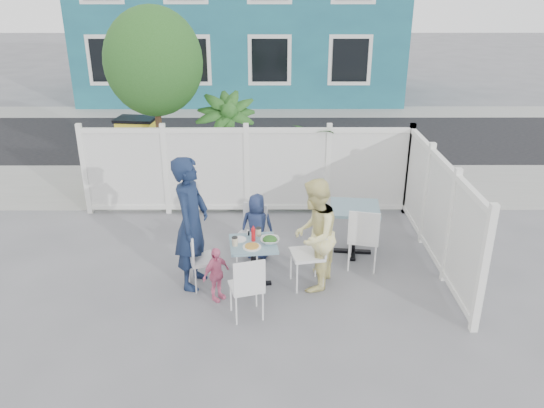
{
  "coord_description": "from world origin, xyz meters",
  "views": [
    {
      "loc": [
        0.53,
        -6.57,
        3.94
      ],
      "look_at": [
        0.55,
        0.26,
        1.07
      ],
      "focal_mm": 35.0,
      "sensor_mm": 36.0,
      "label": 1
    }
  ],
  "objects_px": {
    "main_table": "(253,253)",
    "chair_right": "(313,248)",
    "chair_near": "(248,284)",
    "man": "(191,223)",
    "utility_cabinet": "(139,152)",
    "chair_left": "(197,255)",
    "boy": "(257,226)",
    "chair_back": "(253,228)",
    "toddler": "(216,274)",
    "spare_table": "(354,217)",
    "woman": "(314,235)"
  },
  "relations": [
    {
      "from": "chair_right",
      "to": "woman",
      "type": "distance_m",
      "value": 0.22
    },
    {
      "from": "chair_left",
      "to": "toddler",
      "type": "height_order",
      "value": "chair_left"
    },
    {
      "from": "chair_right",
      "to": "chair_near",
      "type": "height_order",
      "value": "chair_right"
    },
    {
      "from": "chair_left",
      "to": "chair_near",
      "type": "relative_size",
      "value": 0.97
    },
    {
      "from": "woman",
      "to": "boy",
      "type": "xyz_separation_m",
      "value": [
        -0.8,
        0.86,
        -0.27
      ]
    },
    {
      "from": "chair_right",
      "to": "boy",
      "type": "height_order",
      "value": "boy"
    },
    {
      "from": "main_table",
      "to": "chair_near",
      "type": "relative_size",
      "value": 0.81
    },
    {
      "from": "main_table",
      "to": "woman",
      "type": "height_order",
      "value": "woman"
    },
    {
      "from": "chair_near",
      "to": "utility_cabinet",
      "type": "bearing_deg",
      "value": 100.25
    },
    {
      "from": "chair_back",
      "to": "chair_near",
      "type": "xyz_separation_m",
      "value": [
        -0.01,
        -1.61,
        0.0
      ]
    },
    {
      "from": "man",
      "to": "chair_left",
      "type": "bearing_deg",
      "value": -134.08
    },
    {
      "from": "chair_right",
      "to": "chair_back",
      "type": "distance_m",
      "value": 1.16
    },
    {
      "from": "main_table",
      "to": "man",
      "type": "distance_m",
      "value": 0.93
    },
    {
      "from": "chair_left",
      "to": "man",
      "type": "distance_m",
      "value": 0.45
    },
    {
      "from": "utility_cabinet",
      "to": "chair_right",
      "type": "relative_size",
      "value": 1.36
    },
    {
      "from": "utility_cabinet",
      "to": "spare_table",
      "type": "relative_size",
      "value": 1.64
    },
    {
      "from": "chair_right",
      "to": "man",
      "type": "distance_m",
      "value": 1.69
    },
    {
      "from": "man",
      "to": "toddler",
      "type": "xyz_separation_m",
      "value": [
        0.35,
        -0.41,
        -0.55
      ]
    },
    {
      "from": "utility_cabinet",
      "to": "man",
      "type": "bearing_deg",
      "value": -61.59
    },
    {
      "from": "spare_table",
      "to": "man",
      "type": "xyz_separation_m",
      "value": [
        -2.35,
        -0.92,
        0.33
      ]
    },
    {
      "from": "chair_left",
      "to": "spare_table",
      "type": "bearing_deg",
      "value": 89.19
    },
    {
      "from": "spare_table",
      "to": "chair_left",
      "type": "bearing_deg",
      "value": -156.38
    },
    {
      "from": "main_table",
      "to": "chair_right",
      "type": "distance_m",
      "value": 0.82
    },
    {
      "from": "chair_near",
      "to": "toddler",
      "type": "xyz_separation_m",
      "value": [
        -0.44,
        0.45,
        -0.12
      ]
    },
    {
      "from": "toddler",
      "to": "chair_back",
      "type": "bearing_deg",
      "value": 19.89
    },
    {
      "from": "man",
      "to": "chair_right",
      "type": "bearing_deg",
      "value": -79.99
    },
    {
      "from": "utility_cabinet",
      "to": "woman",
      "type": "relative_size",
      "value": 0.85
    },
    {
      "from": "man",
      "to": "boy",
      "type": "xyz_separation_m",
      "value": [
        0.86,
        0.79,
        -0.42
      ]
    },
    {
      "from": "utility_cabinet",
      "to": "chair_right",
      "type": "bearing_deg",
      "value": -44.89
    },
    {
      "from": "chair_right",
      "to": "man",
      "type": "bearing_deg",
      "value": 78.58
    },
    {
      "from": "chair_left",
      "to": "boy",
      "type": "bearing_deg",
      "value": 113.06
    },
    {
      "from": "chair_left",
      "to": "chair_near",
      "type": "xyz_separation_m",
      "value": [
        0.72,
        -0.77,
        0.01
      ]
    },
    {
      "from": "main_table",
      "to": "boy",
      "type": "distance_m",
      "value": 0.85
    },
    {
      "from": "main_table",
      "to": "chair_left",
      "type": "distance_m",
      "value": 0.77
    },
    {
      "from": "chair_left",
      "to": "chair_back",
      "type": "bearing_deg",
      "value": 114.19
    },
    {
      "from": "chair_near",
      "to": "woman",
      "type": "distance_m",
      "value": 1.21
    },
    {
      "from": "boy",
      "to": "chair_near",
      "type": "bearing_deg",
      "value": 92.19
    },
    {
      "from": "spare_table",
      "to": "boy",
      "type": "xyz_separation_m",
      "value": [
        -1.49,
        -0.13,
        -0.09
      ]
    },
    {
      "from": "spare_table",
      "to": "chair_back",
      "type": "xyz_separation_m",
      "value": [
        -1.56,
        -0.16,
        -0.1
      ]
    },
    {
      "from": "spare_table",
      "to": "chair_right",
      "type": "height_order",
      "value": "chair_right"
    },
    {
      "from": "chair_back",
      "to": "main_table",
      "type": "bearing_deg",
      "value": 114.89
    },
    {
      "from": "utility_cabinet",
      "to": "chair_near",
      "type": "bearing_deg",
      "value": -57.41
    },
    {
      "from": "chair_left",
      "to": "chair_right",
      "type": "distance_m",
      "value": 1.6
    },
    {
      "from": "boy",
      "to": "toddler",
      "type": "height_order",
      "value": "boy"
    },
    {
      "from": "chair_left",
      "to": "boy",
      "type": "distance_m",
      "value": 1.19
    },
    {
      "from": "chair_left",
      "to": "toddler",
      "type": "relative_size",
      "value": 1.11
    },
    {
      "from": "chair_left",
      "to": "boy",
      "type": "relative_size",
      "value": 0.82
    },
    {
      "from": "main_table",
      "to": "chair_near",
      "type": "xyz_separation_m",
      "value": [
        -0.05,
        -0.8,
        -0.01
      ]
    },
    {
      "from": "chair_right",
      "to": "toddler",
      "type": "height_order",
      "value": "chair_right"
    },
    {
      "from": "chair_back",
      "to": "woman",
      "type": "relative_size",
      "value": 0.55
    }
  ]
}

